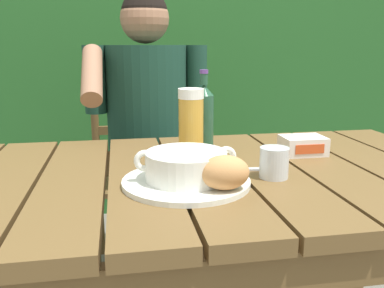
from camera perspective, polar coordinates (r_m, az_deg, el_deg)
The scene contains 12 objects.
dining_table at distance 1.09m, azimuth 1.68°, elevation -8.09°, with size 1.46×0.80×0.72m.
hedge_backdrop at distance 2.81m, azimuth -10.36°, elevation 15.52°, with size 3.55×0.96×2.64m.
chair_near_diner at distance 1.91m, azimuth -6.34°, elevation -3.32°, with size 0.49×0.44×0.99m.
person_eating at distance 1.66m, azimuth -6.17°, elevation 2.85°, with size 0.48×0.47×1.24m.
serving_plate at distance 0.96m, azimuth -0.81°, elevation -5.20°, with size 0.30×0.30×0.01m.
soup_bowl at distance 0.94m, azimuth -0.82°, elevation -2.90°, with size 0.24×0.19×0.07m.
bread_roll at distance 0.88m, azimuth 4.52°, elevation -3.94°, with size 0.11×0.08×0.07m.
beer_glass at distance 1.19m, azimuth -0.14°, elevation 3.05°, with size 0.07×0.07×0.19m.
beer_bottle at distance 1.26m, azimuth 1.61°, elevation 3.93°, with size 0.06×0.06×0.24m.
water_glass_small at distance 1.01m, azimuth 11.25°, elevation -2.53°, with size 0.07×0.07×0.07m.
butter_tub at distance 1.25m, azimuth 15.03°, elevation -0.18°, with size 0.12×0.09×0.05m.
table_knife at distance 1.06m, azimuth 6.47°, elevation -3.43°, with size 0.15×0.04×0.01m.
Camera 1 is at (-0.21, -0.99, 1.04)m, focal length 38.69 mm.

